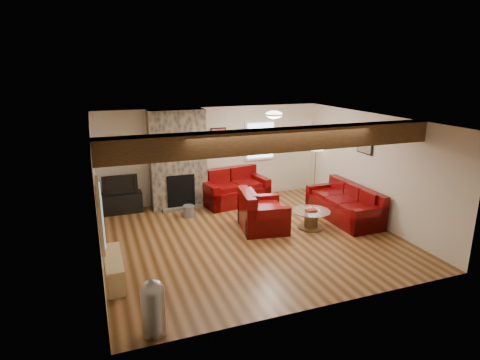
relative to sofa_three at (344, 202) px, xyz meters
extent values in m
plane|color=#503115|center=(-2.48, -0.27, -0.40)|extent=(8.00, 8.00, 0.00)
plane|color=white|center=(-2.48, -0.27, 2.10)|extent=(8.00, 8.00, 0.00)
plane|color=beige|center=(-2.48, 2.48, 0.85)|extent=(8.00, 0.00, 8.00)
plane|color=beige|center=(-2.48, -3.02, 0.85)|extent=(8.00, 0.00, 8.00)
plane|color=beige|center=(-5.48, -0.27, 0.85)|extent=(0.00, 7.50, 7.50)
plane|color=beige|center=(0.52, -0.27, 0.85)|extent=(0.00, 7.50, 7.50)
cube|color=black|center=(-2.48, -1.52, 1.91)|extent=(6.00, 0.36, 0.38)
cube|color=#37322B|center=(-3.48, 2.23, 0.85)|extent=(1.40, 0.50, 2.50)
cube|color=black|center=(-3.48, 1.98, 0.05)|extent=(0.70, 0.06, 0.90)
cube|color=#37322B|center=(-3.48, 1.93, -0.36)|extent=(1.00, 0.25, 0.08)
cylinder|color=#412B14|center=(-1.03, -0.26, -0.38)|extent=(0.56, 0.56, 0.04)
cylinder|color=#412B14|center=(-1.03, -0.26, -0.21)|extent=(0.30, 0.30, 0.38)
cylinder|color=white|center=(-1.03, -0.26, 0.00)|extent=(0.85, 0.85, 0.02)
cube|color=maroon|center=(-1.03, -0.26, 0.03)|extent=(0.24, 0.17, 0.03)
cube|color=black|center=(-4.93, 2.26, -0.15)|extent=(1.00, 0.40, 0.50)
imported|color=black|center=(-4.93, 2.26, 0.34)|extent=(0.84, 0.11, 0.48)
cylinder|color=tan|center=(0.32, 1.89, -0.39)|extent=(0.28, 0.28, 0.03)
cylinder|color=tan|center=(0.32, 1.89, 0.30)|extent=(0.03, 0.03, 1.40)
cone|color=beige|center=(0.32, 1.89, 1.02)|extent=(0.40, 0.40, 0.28)
camera|label=1|loc=(-5.43, -7.57, 3.10)|focal=30.00mm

